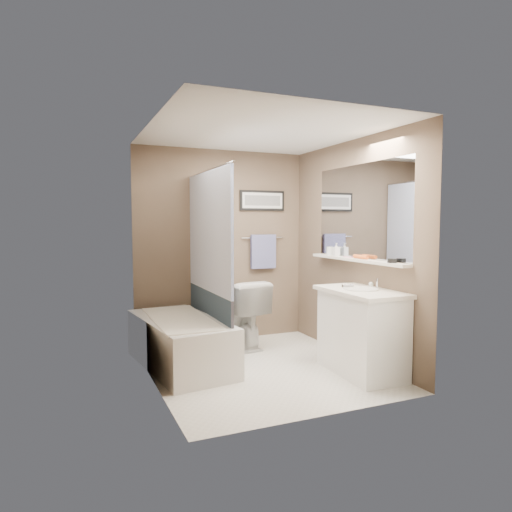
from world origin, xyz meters
name	(u,v)px	position (x,y,z in m)	size (l,w,h in m)	color
ground	(262,368)	(0.00, 0.00, 0.00)	(2.50, 2.50, 0.00)	silver
ceiling	(262,133)	(0.00, 0.00, 2.38)	(2.20, 2.50, 0.04)	silver
wall_back	(222,246)	(0.00, 1.23, 1.20)	(2.20, 0.04, 2.40)	brown
wall_front	(327,262)	(0.00, -1.23, 1.20)	(2.20, 0.04, 2.40)	brown
wall_left	(154,255)	(-1.08, 0.00, 1.20)	(0.04, 2.50, 2.40)	brown
wall_right	(351,250)	(1.08, 0.00, 1.20)	(0.04, 2.50, 2.40)	brown
tile_surround	(144,271)	(-1.09, 0.50, 1.00)	(0.02, 1.55, 2.00)	beige
curtain_rod	(209,170)	(-0.40, 0.50, 2.05)	(0.02, 0.02, 1.55)	silver
curtain_upper	(209,232)	(-0.40, 0.50, 1.40)	(0.03, 1.45, 1.28)	white
curtain_lower	(210,307)	(-0.40, 0.50, 0.58)	(0.03, 1.45, 0.36)	#293B4D
mirror	(361,211)	(1.09, -0.15, 1.62)	(0.02, 1.60, 1.00)	silver
shelf	(356,260)	(1.04, -0.15, 1.10)	(0.12, 1.60, 0.03)	silver
towel_bar	(263,238)	(0.55, 1.22, 1.30)	(0.02, 0.02, 0.60)	silver
towel	(263,252)	(0.55, 1.20, 1.12)	(0.34, 0.05, 0.44)	#888EC6
art_frame	(262,201)	(0.55, 1.23, 1.78)	(0.62, 0.03, 0.26)	black
art_mat	(263,201)	(0.55, 1.22, 1.78)	(0.56, 0.00, 0.20)	white
art_image	(263,201)	(0.55, 1.22, 1.78)	(0.50, 0.00, 0.13)	#595959
door	(386,284)	(0.55, -1.24, 1.00)	(0.80, 0.02, 2.00)	silver
door_handle	(348,286)	(0.22, -1.19, 1.00)	(0.02, 0.02, 0.10)	silver
bathtub	(180,342)	(-0.75, 0.40, 0.25)	(0.70, 1.50, 0.50)	silver
tub_rim	(180,319)	(-0.75, 0.40, 0.50)	(0.56, 1.36, 0.02)	silver
toilet	(240,313)	(0.09, 0.86, 0.41)	(0.45, 0.80, 0.81)	silver
vanity	(362,334)	(0.85, -0.53, 0.40)	(0.50, 0.90, 0.80)	white
countertop	(361,292)	(0.84, -0.53, 0.82)	(0.54, 0.96, 0.04)	white
sink_basin	(361,289)	(0.83, -0.53, 0.85)	(0.34, 0.34, 0.01)	white
faucet_spout	(377,284)	(1.03, -0.53, 0.89)	(0.02, 0.02, 0.10)	silver
faucet_knob	(371,284)	(1.03, -0.43, 0.87)	(0.05, 0.05, 0.05)	silver
candle_bowl_near	(392,261)	(1.04, -0.73, 1.14)	(0.09, 0.09, 0.04)	black
hair_brush_front	(361,257)	(1.04, -0.24, 1.14)	(0.04, 0.04, 0.22)	orange
pink_comb	(348,257)	(1.04, 0.00, 1.12)	(0.03, 0.16, 0.01)	pink
glass_jar	(330,251)	(1.04, 0.36, 1.17)	(0.08, 0.08, 0.10)	silver
soap_bottle	(336,249)	(1.04, 0.23, 1.19)	(0.07, 0.07, 0.15)	#999999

